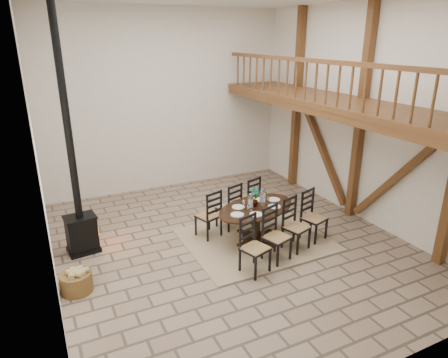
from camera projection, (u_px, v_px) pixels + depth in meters
name	position (u px, v px, depth m)	size (l,w,h in m)	color
ground	(230.00, 243.00, 8.66)	(8.00, 8.00, 0.00)	gray
room_shell	(283.00, 100.00, 8.13)	(7.02, 8.02, 5.01)	white
rug	(255.00, 239.00, 8.79)	(3.00, 2.50, 0.02)	tan
dining_table	(259.00, 225.00, 8.60)	(2.59, 2.64, 1.23)	black
wood_stove	(78.00, 201.00, 7.95)	(0.67, 0.54, 5.00)	black
log_basket	(76.00, 281.00, 6.97)	(0.55, 0.55, 0.46)	brown
log_stack	(73.00, 281.00, 7.05)	(0.34, 0.28, 0.29)	tan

